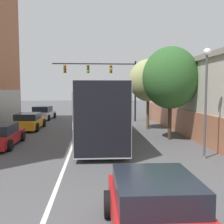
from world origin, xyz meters
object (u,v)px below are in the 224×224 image
object	(u,v)px
bus	(100,108)
street_tree_far	(148,80)
hatchback_foreground	(157,212)
street_tree_near	(171,78)
parked_car_left_mid	(43,113)
parked_car_left_near	(29,121)
traffic_signal_gantry	(107,76)
street_lamp	(206,92)

from	to	relation	value
bus	street_tree_far	bearing A→B (deg)	-42.70
bus	hatchback_foreground	world-z (taller)	bus
street_tree_near	street_tree_far	distance (m)	4.64
parked_car_left_mid	street_tree_far	bearing A→B (deg)	-122.92
hatchback_foreground	street_tree_far	world-z (taller)	street_tree_far
hatchback_foreground	parked_car_left_near	xyz separation A→B (m)	(-6.59, 16.41, -0.00)
parked_car_left_mid	traffic_signal_gantry	size ratio (longest dim) A/B	0.51
traffic_signal_gantry	street_tree_far	world-z (taller)	traffic_signal_gantry
street_lamp	bus	bearing A→B (deg)	132.29
hatchback_foreground	street_lamp	world-z (taller)	street_lamp
parked_car_left_near	street_lamp	bearing A→B (deg)	-133.65
parked_car_left_mid	hatchback_foreground	bearing A→B (deg)	-158.64
parked_car_left_near	street_tree_near	world-z (taller)	street_tree_near
hatchback_foreground	parked_car_left_near	size ratio (longest dim) A/B	0.85
bus	parked_car_left_mid	bearing A→B (deg)	26.78
street_lamp	traffic_signal_gantry	bearing A→B (deg)	104.35
parked_car_left_mid	street_tree_near	world-z (taller)	street_tree_near
street_tree_near	street_tree_far	size ratio (longest dim) A/B	1.04
street_tree_far	traffic_signal_gantry	bearing A→B (deg)	119.83
hatchback_foreground	street_tree_far	distance (m)	16.55
street_tree_near	parked_car_left_near	bearing A→B (deg)	153.34
street_lamp	street_tree_far	bearing A→B (deg)	94.36
hatchback_foreground	street_lamp	distance (m)	7.92
traffic_signal_gantry	street_tree_far	xyz separation A→B (m)	(3.05, -5.32, -0.60)
hatchback_foreground	street_tree_far	size ratio (longest dim) A/B	0.69
parked_car_left_near	traffic_signal_gantry	world-z (taller)	traffic_signal_gantry
traffic_signal_gantry	street_tree_near	size ratio (longest dim) A/B	1.41
parked_car_left_near	street_lamp	world-z (taller)	street_lamp
hatchback_foreground	parked_car_left_near	world-z (taller)	hatchback_foreground
street_tree_near	traffic_signal_gantry	bearing A→B (deg)	109.54
street_tree_near	street_tree_far	world-z (taller)	street_tree_near
parked_car_left_mid	street_lamp	xyz separation A→B (m)	(10.66, -17.25, 2.39)
traffic_signal_gantry	street_lamp	distance (m)	15.28
parked_car_left_near	parked_car_left_mid	distance (m)	7.34
bus	traffic_signal_gantry	xyz separation A→B (m)	(0.94, 9.56, 2.52)
bus	street_lamp	world-z (taller)	street_lamp
bus	hatchback_foreground	size ratio (longest dim) A/B	3.00
traffic_signal_gantry	street_tree_near	distance (m)	10.56
parked_car_left_near	street_tree_far	world-z (taller)	street_tree_far
bus	parked_car_left_near	bearing A→B (deg)	50.84
bus	hatchback_foreground	distance (m)	11.79
parked_car_left_mid	traffic_signal_gantry	distance (m)	8.31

